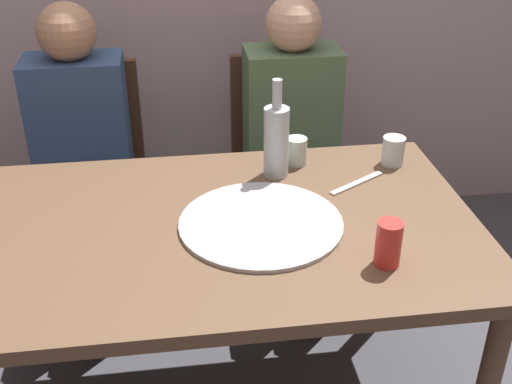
# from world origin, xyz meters

# --- Properties ---
(dining_table) EXTENTS (1.53, 0.90, 0.72)m
(dining_table) POSITION_xyz_m (0.00, 0.00, 0.65)
(dining_table) COLOR brown
(dining_table) RESTS_ON ground_plane
(pizza_tray) EXTENTS (0.46, 0.46, 0.01)m
(pizza_tray) POSITION_xyz_m (0.15, -0.02, 0.73)
(pizza_tray) COLOR #ADADB2
(pizza_tray) RESTS_ON dining_table
(wine_bottle) EXTENTS (0.08, 0.08, 0.32)m
(wine_bottle) POSITION_xyz_m (0.24, 0.27, 0.84)
(wine_bottle) COLOR #B2BCC1
(wine_bottle) RESTS_ON dining_table
(tumbler_near) EXTENTS (0.07, 0.07, 0.09)m
(tumbler_near) POSITION_xyz_m (0.32, 0.34, 0.77)
(tumbler_near) COLOR #B7C6BC
(tumbler_near) RESTS_ON dining_table
(tumbler_far) EXTENTS (0.07, 0.07, 0.09)m
(tumbler_far) POSITION_xyz_m (0.63, 0.29, 0.77)
(tumbler_far) COLOR silver
(tumbler_far) RESTS_ON dining_table
(soda_can) EXTENTS (0.07, 0.07, 0.12)m
(soda_can) POSITION_xyz_m (0.44, -0.25, 0.78)
(soda_can) COLOR red
(soda_can) RESTS_ON dining_table
(table_knife) EXTENTS (0.20, 0.13, 0.01)m
(table_knife) POSITION_xyz_m (0.48, 0.17, 0.72)
(table_knife) COLOR #B7B7BC
(table_knife) RESTS_ON dining_table
(chair_left) EXTENTS (0.44, 0.44, 0.90)m
(chair_left) POSITION_xyz_m (-0.43, 0.85, 0.51)
(chair_left) COLOR #472D1E
(chair_left) RESTS_ON ground_plane
(chair_right) EXTENTS (0.44, 0.44, 0.90)m
(chair_right) POSITION_xyz_m (0.39, 0.85, 0.51)
(chair_right) COLOR #472D1E
(chair_right) RESTS_ON ground_plane
(guest_in_sweater) EXTENTS (0.36, 0.56, 1.17)m
(guest_in_sweater) POSITION_xyz_m (-0.43, 0.70, 0.64)
(guest_in_sweater) COLOR navy
(guest_in_sweater) RESTS_ON ground_plane
(guest_in_beanie) EXTENTS (0.36, 0.56, 1.17)m
(guest_in_beanie) POSITION_xyz_m (0.39, 0.70, 0.64)
(guest_in_beanie) COLOR #4C6B47
(guest_in_beanie) RESTS_ON ground_plane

